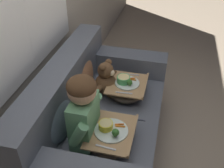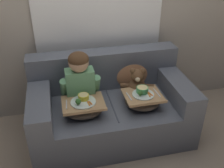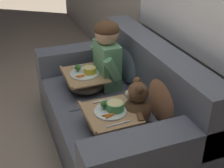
% 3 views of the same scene
% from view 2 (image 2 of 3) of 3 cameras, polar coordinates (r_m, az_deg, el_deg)
% --- Properties ---
extents(ground_plane, '(14.00, 14.00, 0.00)m').
position_cam_2_polar(ground_plane, '(3.01, -0.25, -10.50)').
color(ground_plane, tan).
extents(wall_back_with_window, '(8.00, 0.08, 2.60)m').
position_cam_2_polar(wall_back_with_window, '(2.94, -3.01, 17.36)').
color(wall_back_with_window, '#A89E8E').
rests_on(wall_back_with_window, ground_plane).
extents(couch, '(1.65, 0.93, 0.85)m').
position_cam_2_polar(couch, '(2.86, -0.54, -4.93)').
color(couch, '#565B66').
rests_on(couch, ground_plane).
extents(throw_pillow_behind_child, '(0.40, 0.19, 0.42)m').
position_cam_2_polar(throw_pillow_behind_child, '(2.85, -7.42, 1.51)').
color(throw_pillow_behind_child, slate).
rests_on(throw_pillow_behind_child, couch).
extents(throw_pillow_behind_teddy, '(0.40, 0.19, 0.41)m').
position_cam_2_polar(throw_pillow_behind_teddy, '(2.95, 4.29, 2.79)').
color(throw_pillow_behind_teddy, '#B2754C').
rests_on(throw_pillow_behind_teddy, couch).
extents(child_figure, '(0.40, 0.20, 0.57)m').
position_cam_2_polar(child_figure, '(2.60, -7.07, 1.66)').
color(child_figure, '#66A370').
rests_on(child_figure, couch).
extents(teddy_bear, '(0.36, 0.26, 0.33)m').
position_cam_2_polar(teddy_bear, '(2.80, 5.48, -0.12)').
color(teddy_bear, brown).
rests_on(teddy_bear, couch).
extents(lap_tray_child, '(0.41, 0.33, 0.21)m').
position_cam_2_polar(lap_tray_child, '(2.56, -6.22, -5.10)').
color(lap_tray_child, '#473D33').
rests_on(lap_tray_child, child_figure).
extents(lap_tray_teddy, '(0.38, 0.34, 0.20)m').
position_cam_2_polar(lap_tray_teddy, '(2.67, 6.70, -3.38)').
color(lap_tray_teddy, '#473D33').
rests_on(lap_tray_teddy, teddy_bear).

